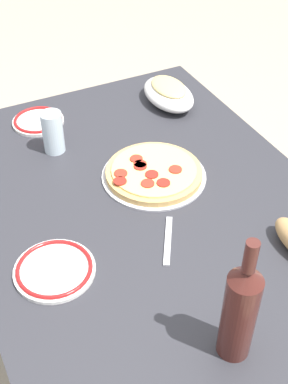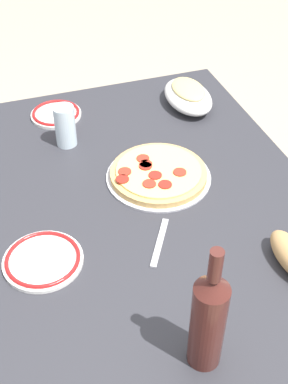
# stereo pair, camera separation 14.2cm
# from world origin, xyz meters

# --- Properties ---
(ground_plane) EXTENTS (8.00, 8.00, 0.00)m
(ground_plane) POSITION_xyz_m (0.00, 0.00, 0.00)
(ground_plane) COLOR tan
(ground_plane) RESTS_ON ground
(dining_table) EXTENTS (1.30, 0.96, 0.71)m
(dining_table) POSITION_xyz_m (0.00, 0.00, 0.60)
(dining_table) COLOR #2D2D33
(dining_table) RESTS_ON ground
(pepperoni_pizza) EXTENTS (0.31, 0.31, 0.03)m
(pepperoni_pizza) POSITION_xyz_m (-0.08, 0.07, 0.72)
(pepperoni_pizza) COLOR #B7B7BC
(pepperoni_pizza) RESTS_ON dining_table
(baked_pasta_dish) EXTENTS (0.24, 0.15, 0.08)m
(baked_pasta_dish) POSITION_xyz_m (-0.43, 0.31, 0.75)
(baked_pasta_dish) COLOR white
(baked_pasta_dish) RESTS_ON dining_table
(wine_bottle) EXTENTS (0.07, 0.07, 0.32)m
(wine_bottle) POSITION_xyz_m (0.50, -0.04, 0.84)
(wine_bottle) COLOR #471E19
(wine_bottle) RESTS_ON dining_table
(water_glass) EXTENTS (0.06, 0.06, 0.13)m
(water_glass) POSITION_xyz_m (-0.33, -0.14, 0.77)
(water_glass) COLOR silver
(water_glass) RESTS_ON dining_table
(side_plate_near) EXTENTS (0.17, 0.17, 0.02)m
(side_plate_near) POSITION_xyz_m (-0.51, -0.15, 0.72)
(side_plate_near) COLOR white
(side_plate_near) RESTS_ON dining_table
(side_plate_far) EXTENTS (0.20, 0.20, 0.02)m
(side_plate_far) POSITION_xyz_m (0.14, -0.31, 0.72)
(side_plate_far) COLOR white
(side_plate_far) RESTS_ON dining_table
(fork_right) EXTENTS (0.15, 0.10, 0.00)m
(fork_right) POSITION_xyz_m (0.17, -0.01, 0.71)
(fork_right) COLOR #B7B7BC
(fork_right) RESTS_ON dining_table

